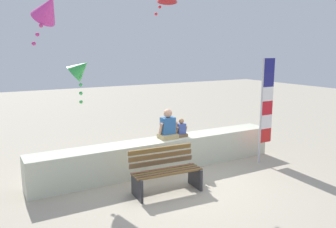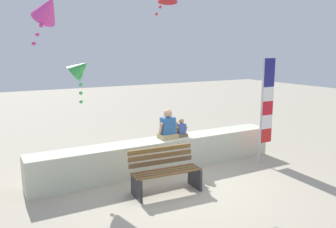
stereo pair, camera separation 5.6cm
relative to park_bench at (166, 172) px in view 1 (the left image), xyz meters
name	(u,v)px [view 1 (the left image)]	position (x,y,z in m)	size (l,w,h in m)	color
ground_plane	(184,183)	(0.56, 0.16, -0.41)	(40.00, 40.00, 0.00)	#ABA08A
seawall_ledge	(162,154)	(0.56, 1.19, -0.03)	(6.25, 0.64, 0.76)	beige
park_bench	(166,172)	(0.00, 0.00, 0.00)	(1.46, 0.70, 0.88)	brown
person_adult	(168,127)	(0.73, 1.18, 0.63)	(0.47, 0.35, 0.72)	tan
person_child	(181,130)	(1.11, 1.18, 0.53)	(0.30, 0.22, 0.45)	brown
flag_banner	(265,105)	(3.11, 0.39, 1.10)	(0.41, 0.05, 2.67)	#B7B7BC
kite_magenta	(48,9)	(-1.78, 1.79, 3.30)	(0.81, 0.90, 1.13)	#DB3D9E
kite_green	(80,69)	(-1.09, 2.06, 2.04)	(0.72, 0.73, 1.07)	green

